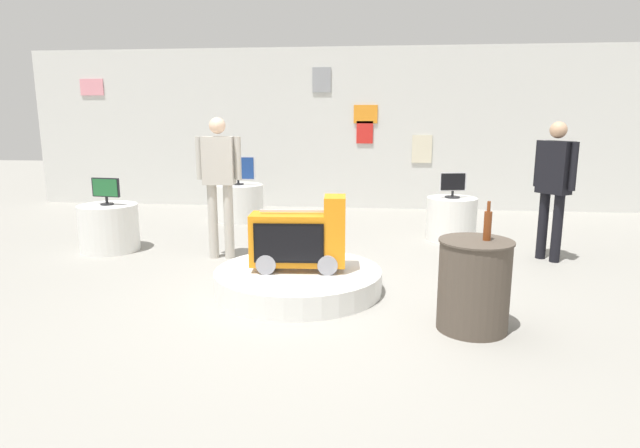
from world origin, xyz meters
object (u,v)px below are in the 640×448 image
Objects in this scene: display_pedestal_center_rear at (109,228)px; display_pedestal_right_rear at (451,219)px; display_pedestal_left_rear at (239,202)px; bottle_on_side_table at (488,225)px; tv_on_center_rear at (106,189)px; novelty_firetruck_tv at (300,240)px; main_display_pedestal at (298,280)px; side_table_round at (474,284)px; tv_on_right_rear at (453,184)px; shopper_browsing_rear at (554,181)px; shopper_browsing_near_truck at (219,177)px; tv_on_left_rear at (238,169)px.

display_pedestal_center_rear and display_pedestal_right_rear have the same top height.
bottle_on_side_table is (3.26, -4.40, 0.59)m from display_pedestal_left_rear.
novelty_firetruck_tv is at bearing -26.41° from tv_on_center_rear.
main_display_pedestal is at bearing -126.47° from display_pedestal_right_rear.
display_pedestal_right_rear is (4.60, 1.13, 0.00)m from display_pedestal_center_rear.
display_pedestal_left_rear is 2.57× the size of bottle_on_side_table.
side_table_round is 2.38× the size of bottle_on_side_table.
display_pedestal_left_rear is at bearing 125.79° from side_table_round.
display_pedestal_right_rear is at bearing 53.87° from novelty_firetruck_tv.
side_table_round is (-0.25, -3.32, -0.42)m from tv_on_right_rear.
novelty_firetruck_tv is at bearing -152.22° from shopper_browsing_rear.
novelty_firetruck_tv is 2.49× the size of tv_on_center_rear.
novelty_firetruck_tv reaches higher than tv_on_center_rear.
display_pedestal_center_rear is at bearing -117.96° from display_pedestal_left_rear.
shopper_browsing_near_truck reaches higher than shopper_browsing_rear.
tv_on_center_rear reaches higher than main_display_pedestal.
display_pedestal_left_rear is 4.99m from shopper_browsing_rear.
novelty_firetruck_tv is at bearing -26.47° from display_pedestal_center_rear.
bottle_on_side_table is (1.67, -0.80, 0.36)m from novelty_firetruck_tv.
shopper_browsing_rear is at bearing -24.81° from display_pedestal_left_rear.
tv_on_left_rear is (-1.60, 3.59, 0.35)m from novelty_firetruck_tv.
shopper_browsing_near_truck is (-1.16, 1.17, 0.92)m from main_display_pedestal.
tv_on_right_rear reaches higher than display_pedestal_center_rear.
display_pedestal_center_rear is at bearing 153.53° from novelty_firetruck_tv.
display_pedestal_right_rear is 0.42× the size of shopper_browsing_rear.
tv_on_center_rear is (-1.18, -2.22, -0.06)m from tv_on_left_rear.
tv_on_left_rear is 5.45m from side_table_round.
display_pedestal_center_rear is 0.51m from tv_on_center_rear.
side_table_round is (4.36, -2.19, -0.43)m from tv_on_center_rear.
shopper_browsing_rear is (1.06, -0.98, 0.69)m from display_pedestal_right_rear.
tv_on_right_rear is 1.46m from shopper_browsing_rear.
side_table_round reaches higher than display_pedestal_center_rear.
novelty_firetruck_tv is 0.56× the size of shopper_browsing_near_truck.
side_table_round is 2.74m from shopper_browsing_rear.
shopper_browsing_rear reaches higher than side_table_round.
tv_on_right_rear is at bearing 87.17° from bottle_on_side_table.
tv_on_center_rear is at bearing 153.33° from side_table_round.
main_display_pedestal is at bearing -152.46° from shopper_browsing_rear.
shopper_browsing_rear is at bearing 60.75° from side_table_round.
display_pedestal_left_rear is at bearing 62.09° from tv_on_center_rear.
novelty_firetruck_tv is 3.11m from tv_on_right_rear.
display_pedestal_center_rear is 4.76m from tv_on_right_rear.
tv_on_left_rear is 3.59m from tv_on_right_rear.
tv_on_center_rear is 4.89m from side_table_round.
main_display_pedestal is 3.08m from display_pedestal_center_rear.
display_pedestal_center_rear is (-2.77, 1.38, -0.23)m from novelty_firetruck_tv.
shopper_browsing_rear is (4.49, -2.07, 0.11)m from tv_on_left_rear.
display_pedestal_left_rear is 2.20× the size of tv_on_right_rear.
bottle_on_side_table is (4.44, -2.18, 0.08)m from tv_on_center_rear.
shopper_browsing_rear is (4.49, -2.07, 0.69)m from display_pedestal_left_rear.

